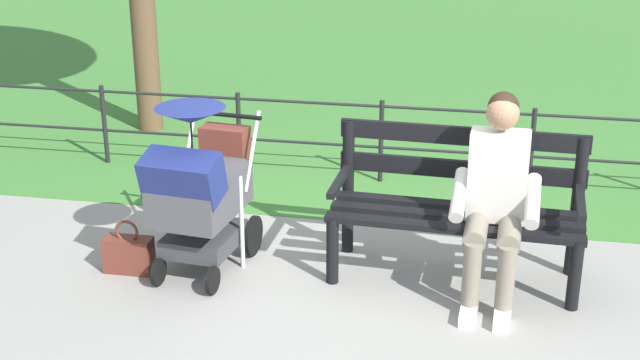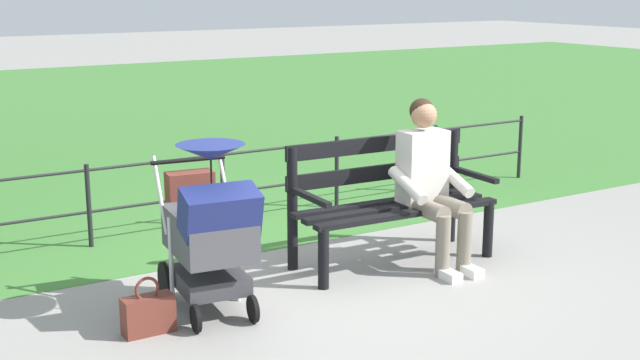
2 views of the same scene
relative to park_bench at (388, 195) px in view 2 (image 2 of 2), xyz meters
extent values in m
plane|color=gray|center=(0.68, 0.12, -0.53)|extent=(60.00, 60.00, 0.00)
cube|color=#3D7533|center=(0.68, -8.68, -0.52)|extent=(40.00, 16.00, 0.01)
cube|color=black|center=(0.00, -0.06, -0.08)|extent=(1.60, 0.17, 0.04)
cube|color=black|center=(0.01, 0.12, -0.08)|extent=(1.60, 0.17, 0.04)
cube|color=black|center=(0.01, 0.29, -0.08)|extent=(1.60, 0.17, 0.04)
cube|color=black|center=(-0.01, -0.16, 0.14)|extent=(1.60, 0.11, 0.12)
cube|color=black|center=(-0.01, -0.16, 0.37)|extent=(1.60, 0.11, 0.12)
cylinder|color=black|center=(-0.74, 0.35, -0.30)|extent=(0.08, 0.08, 0.45)
cylinder|color=black|center=(-0.76, -0.13, -0.05)|extent=(0.08, 0.08, 0.95)
cube|color=black|center=(-0.74, 0.15, 0.10)|extent=(0.08, 0.56, 0.04)
cylinder|color=black|center=(0.76, 0.28, -0.30)|extent=(0.08, 0.08, 0.45)
cylinder|color=black|center=(0.74, -0.20, -0.05)|extent=(0.08, 0.08, 0.95)
cube|color=black|center=(0.75, 0.08, 0.10)|extent=(0.08, 0.56, 0.04)
cylinder|color=slate|center=(-0.33, 0.34, -0.06)|extent=(0.16, 0.41, 0.14)
cylinder|color=slate|center=(-0.13, 0.33, -0.06)|extent=(0.16, 0.41, 0.14)
cylinder|color=slate|center=(-0.32, 0.54, -0.29)|extent=(0.11, 0.11, 0.47)
cylinder|color=slate|center=(-0.12, 0.53, -0.29)|extent=(0.11, 0.11, 0.47)
cube|color=silver|center=(-0.32, 0.62, -0.49)|extent=(0.11, 0.22, 0.07)
cube|color=silver|center=(-0.12, 0.61, -0.49)|extent=(0.11, 0.22, 0.07)
cube|color=beige|center=(-0.24, 0.12, 0.22)|extent=(0.37, 0.24, 0.56)
cylinder|color=beige|center=(-0.45, 0.24, 0.12)|extent=(0.11, 0.43, 0.23)
cylinder|color=beige|center=(-0.02, 0.23, 0.12)|extent=(0.11, 0.43, 0.23)
sphere|color=#A37556|center=(-0.24, 0.12, 0.62)|extent=(0.20, 0.20, 0.20)
sphere|color=black|center=(-0.24, 0.09, 0.65)|extent=(0.19, 0.19, 0.19)
cylinder|color=black|center=(1.37, -0.02, -0.39)|extent=(0.06, 0.28, 0.28)
cylinder|color=black|center=(1.82, -0.08, -0.39)|extent=(0.06, 0.28, 0.28)
cylinder|color=black|center=(1.48, 0.57, -0.44)|extent=(0.05, 0.18, 0.18)
cylinder|color=black|center=(1.85, 0.53, -0.44)|extent=(0.05, 0.18, 0.18)
cube|color=#38383D|center=(1.63, 0.25, -0.31)|extent=(0.48, 0.57, 0.12)
cylinder|color=silver|center=(1.39, 0.18, -0.20)|extent=(0.03, 0.03, 0.65)
cylinder|color=silver|center=(1.85, 0.12, -0.20)|extent=(0.03, 0.03, 0.65)
cube|color=#47474C|center=(1.63, 0.27, 0.02)|extent=(0.54, 0.73, 0.28)
cube|color=navy|center=(1.66, 0.51, 0.22)|extent=(0.51, 0.36, 0.33)
cylinder|color=black|center=(1.58, -0.17, 0.42)|extent=(0.52, 0.09, 0.03)
cylinder|color=silver|center=(1.36, -0.04, 0.22)|extent=(0.06, 0.30, 0.49)
cylinder|color=silver|center=(1.82, -0.09, 0.22)|extent=(0.06, 0.30, 0.49)
cone|color=navy|center=(1.64, 0.35, 0.57)|extent=(0.49, 0.49, 0.10)
cylinder|color=black|center=(1.64, 0.35, 0.39)|extent=(0.01, 0.01, 0.30)
cube|color=brown|center=(1.58, -0.15, 0.20)|extent=(0.34, 0.20, 0.28)
cube|color=brown|center=(2.11, 0.38, -0.41)|extent=(0.32, 0.14, 0.24)
torus|color=brown|center=(2.11, 0.38, -0.24)|extent=(0.16, 0.02, 0.16)
cylinder|color=black|center=(-2.94, -1.55, -0.18)|extent=(0.04, 0.04, 0.70)
cylinder|color=black|center=(-1.73, -1.55, -0.18)|extent=(0.04, 0.04, 0.70)
cylinder|color=black|center=(-0.52, -1.55, -0.18)|extent=(0.04, 0.04, 0.70)
cylinder|color=black|center=(0.68, -1.55, -0.18)|extent=(0.04, 0.04, 0.70)
cylinder|color=black|center=(1.89, -1.55, -0.18)|extent=(0.04, 0.04, 0.70)
cylinder|color=black|center=(0.68, -1.55, 0.12)|extent=(7.24, 0.02, 0.02)
cylinder|color=black|center=(0.68, -1.55, -0.23)|extent=(7.24, 0.02, 0.02)
camera|label=1|loc=(-0.12, 5.38, 2.21)|focal=50.41mm
camera|label=2|loc=(3.81, 5.18, 1.63)|focal=47.89mm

